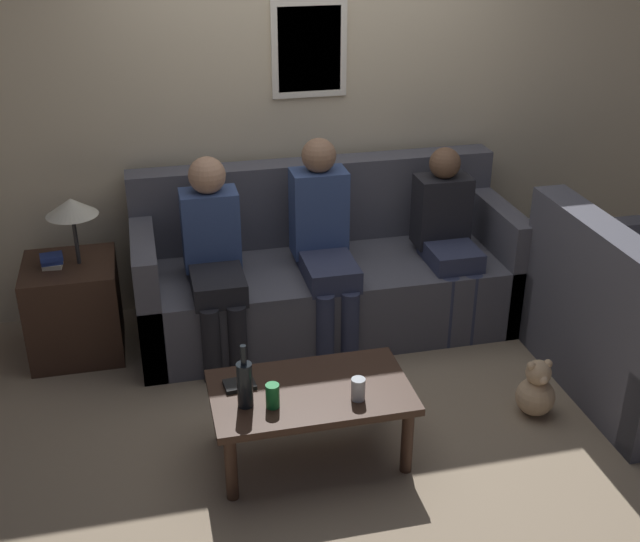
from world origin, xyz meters
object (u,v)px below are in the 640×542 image
(couch_side, at_px, (639,331))
(person_left, at_px, (214,252))
(teddy_bear, at_px, (536,391))
(wine_bottle, at_px, (245,383))
(drinking_glass, at_px, (358,389))
(couch_main, at_px, (325,274))
(person_right, at_px, (447,232))
(coffee_table, at_px, (311,398))
(person_middle, at_px, (324,236))

(couch_side, relative_size, person_left, 1.08)
(person_left, bearing_deg, teddy_bear, -33.72)
(wine_bottle, height_order, drinking_glass, wine_bottle)
(couch_side, bearing_deg, person_left, 67.82)
(couch_side, bearing_deg, drinking_glass, 101.07)
(wine_bottle, bearing_deg, couch_main, 62.69)
(person_right, distance_m, teddy_bear, 1.20)
(person_right, bearing_deg, person_left, -179.43)
(wine_bottle, bearing_deg, couch_side, 6.77)
(couch_side, bearing_deg, coffee_table, 96.05)
(person_middle, bearing_deg, couch_main, 73.64)
(couch_main, relative_size, person_left, 1.99)
(person_middle, xyz_separation_m, teddy_bear, (0.93, -1.11, -0.54))
(wine_bottle, xyz_separation_m, person_middle, (0.67, 1.24, 0.16))
(couch_side, height_order, drinking_glass, couch_side)
(person_middle, bearing_deg, couch_side, -31.00)
(teddy_bear, bearing_deg, person_middle, 129.99)
(person_middle, height_order, teddy_bear, person_middle)
(coffee_table, bearing_deg, couch_main, 73.60)
(coffee_table, xyz_separation_m, person_left, (-0.33, 1.14, 0.33))
(person_right, bearing_deg, wine_bottle, -140.45)
(coffee_table, bearing_deg, couch_side, 6.05)
(couch_side, distance_m, teddy_bear, 0.72)
(person_right, bearing_deg, teddy_bear, -83.21)
(couch_main, distance_m, person_middle, 0.38)
(wine_bottle, xyz_separation_m, drinking_glass, (0.53, -0.07, -0.07))
(person_left, relative_size, person_middle, 0.96)
(drinking_glass, bearing_deg, couch_main, 82.65)
(couch_side, height_order, wine_bottle, couch_side)
(couch_main, height_order, person_middle, person_middle)
(person_middle, bearing_deg, teddy_bear, -50.01)
(couch_main, height_order, teddy_bear, couch_main)
(person_right, bearing_deg, person_middle, 178.59)
(wine_bottle, relative_size, drinking_glass, 2.91)
(couch_side, distance_m, person_left, 2.49)
(person_left, distance_m, person_right, 1.48)
(person_right, bearing_deg, drinking_glass, -126.13)
(person_left, bearing_deg, wine_bottle, -89.87)
(coffee_table, relative_size, wine_bottle, 2.98)
(drinking_glass, bearing_deg, wine_bottle, 172.37)
(couch_main, bearing_deg, teddy_bear, -55.31)
(person_left, height_order, person_middle, person_middle)
(person_left, bearing_deg, person_right, 0.57)
(drinking_glass, xyz_separation_m, person_right, (0.94, 1.29, 0.19))
(person_middle, bearing_deg, person_left, -177.10)
(person_left, height_order, teddy_bear, person_left)
(couch_side, height_order, person_right, person_right)
(drinking_glass, distance_m, person_right, 1.61)
(coffee_table, relative_size, person_middle, 0.78)
(couch_side, bearing_deg, wine_bottle, 96.77)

